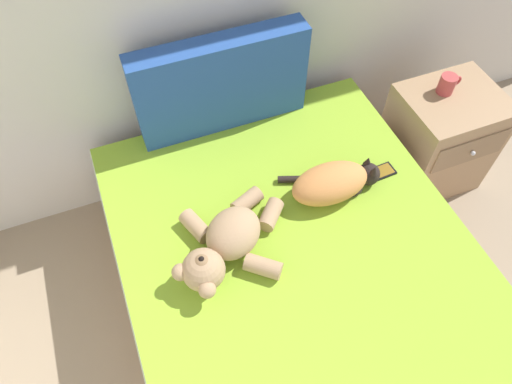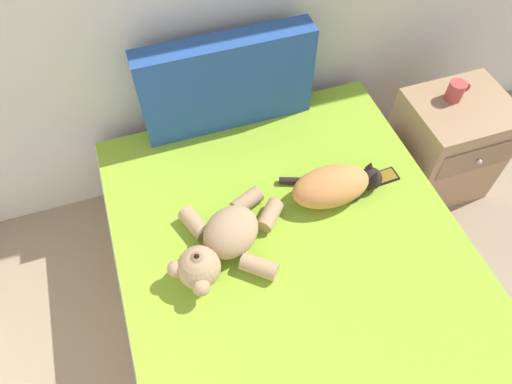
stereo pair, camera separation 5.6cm
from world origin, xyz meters
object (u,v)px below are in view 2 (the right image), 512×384
teddy_bear (222,243)px  mug (456,91)px  cell_phone (382,178)px  bed (299,297)px  cat (335,186)px  nightstand (445,147)px  patterned_cushion (227,83)px

teddy_bear → mug: 1.35m
cell_phone → mug: mug is taller
bed → cat: size_ratio=4.54×
cell_phone → nightstand: nightstand is taller
patterned_cushion → cell_phone: 0.81m
bed → mug: mug is taller
bed → cell_phone: 0.64m
teddy_bear → mug: bearing=17.8°
patterned_cushion → teddy_bear: 0.75m
bed → mug: (1.00, 0.58, 0.39)m
patterned_cushion → cat: 0.67m
patterned_cushion → cell_phone: patterned_cushion is taller
teddy_bear → nightstand: bearing=14.9°
bed → teddy_bear: bearing=147.9°
bed → nightstand: bearing=26.8°
bed → mug: size_ratio=15.97×
bed → cat: cat is taller
bed → teddy_bear: teddy_bear is taller
nightstand → patterned_cushion: bearing=162.1°
cat → cell_phone: bearing=3.8°
mug → bed: bearing=-149.8°
cat → nightstand: bearing=16.6°
teddy_bear → patterned_cushion: bearing=71.5°
teddy_bear → nightstand: teddy_bear is taller
mug → nightstand: bearing=-62.2°
cell_phone → bed: bearing=-148.3°
teddy_bear → cell_phone: 0.78m
nightstand → bed: bearing=-153.2°
bed → nightstand: (1.04, 0.52, 0.04)m
teddy_bear → mug: (1.28, 0.41, 0.05)m
teddy_bear → nightstand: 1.39m
cat → cell_phone: (0.24, 0.02, -0.07)m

